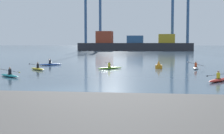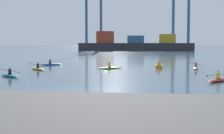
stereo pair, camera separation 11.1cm
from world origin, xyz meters
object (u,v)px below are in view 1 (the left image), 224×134
object	(u,v)px
channel_buoy	(159,66)
kayak_yellow	(38,69)
gantry_crane_west_mid	(180,5)
gantry_crane_west	(93,9)
kayak_lime	(110,68)
kayak_blue	(51,64)
kayak_red	(219,80)
kayak_white	(196,67)
container_barge	(134,45)
kayak_teal	(10,75)

from	to	relation	value
channel_buoy	kayak_yellow	bearing A→B (deg)	-163.57
gantry_crane_west_mid	kayak_yellow	world-z (taller)	gantry_crane_west_mid
gantry_crane_west	kayak_yellow	size ratio (longest dim) A/B	13.97
kayak_lime	kayak_yellow	bearing A→B (deg)	-164.17
kayak_blue	kayak_red	world-z (taller)	same
channel_buoy	kayak_lime	distance (m)	6.41
kayak_white	kayak_lime	size ratio (longest dim) A/B	1.11
container_barge	kayak_red	size ratio (longest dim) A/B	15.24
gantry_crane_west	kayak_white	bearing A→B (deg)	-73.14
kayak_teal	kayak_red	xyz separation A→B (m)	(19.38, -1.53, 0.00)
kayak_blue	kayak_red	bearing A→B (deg)	-41.81
container_barge	kayak_red	distance (m)	114.09
gantry_crane_west	kayak_teal	world-z (taller)	gantry_crane_west
container_barge	kayak_teal	world-z (taller)	container_barge
gantry_crane_west_mid	kayak_teal	world-z (taller)	gantry_crane_west_mid
kayak_white	container_barge	bearing A→B (deg)	97.87
container_barge	gantry_crane_west	distance (m)	28.69
channel_buoy	gantry_crane_west_mid	bearing A→B (deg)	84.35
kayak_blue	kayak_lime	xyz separation A→B (m)	(9.61, -6.06, 0.00)
kayak_red	kayak_lime	bearing A→B (deg)	131.64
kayak_teal	kayak_blue	bearing A→B (deg)	94.16
container_barge	kayak_teal	size ratio (longest dim) A/B	15.87
container_barge	gantry_crane_west	xyz separation A→B (m)	(-20.02, 12.18, 16.56)
kayak_lime	kayak_red	xyz separation A→B (m)	(11.00, -12.37, 0.00)
container_barge	gantry_crane_west_mid	distance (m)	26.72
kayak_lime	kayak_white	bearing A→B (deg)	9.38
kayak_blue	kayak_lime	size ratio (longest dim) A/B	1.01
gantry_crane_west	kayak_blue	world-z (taller)	gantry_crane_west
gantry_crane_west	channel_buoy	world-z (taller)	gantry_crane_west
kayak_lime	channel_buoy	bearing A→B (deg)	17.25
gantry_crane_west_mid	kayak_red	bearing A→B (deg)	-92.66
gantry_crane_west_mid	gantry_crane_west	bearing A→B (deg)	171.78
kayak_yellow	kayak_red	xyz separation A→B (m)	(19.56, -9.94, 0.00)
gantry_crane_west	kayak_white	xyz separation A→B (m)	(33.70, -111.24, -18.94)
channel_buoy	kayak_white	size ratio (longest dim) A/B	0.29
kayak_teal	channel_buoy	bearing A→B (deg)	41.30
gantry_crane_west_mid	kayak_teal	size ratio (longest dim) A/B	13.42
container_barge	channel_buoy	world-z (taller)	container_barge
gantry_crane_west_mid	channel_buoy	size ratio (longest dim) A/B	40.18
container_barge	kayak_white	xyz separation A→B (m)	(13.69, -99.07, -2.39)
kayak_lime	kayak_teal	bearing A→B (deg)	-127.72
gantry_crane_west_mid	kayak_red	size ratio (longest dim) A/B	12.89
kayak_white	kayak_red	world-z (taller)	same
kayak_teal	kayak_red	size ratio (longest dim) A/B	0.96
channel_buoy	kayak_red	size ratio (longest dim) A/B	0.32
channel_buoy	kayak_blue	xyz separation A→B (m)	(-15.73, 4.16, -0.19)
kayak_blue	kayak_lime	world-z (taller)	same
kayak_blue	kayak_teal	size ratio (longest dim) A/B	1.05
channel_buoy	kayak_teal	xyz separation A→B (m)	(-14.50, -12.74, -0.19)
channel_buoy	kayak_teal	bearing A→B (deg)	-138.70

